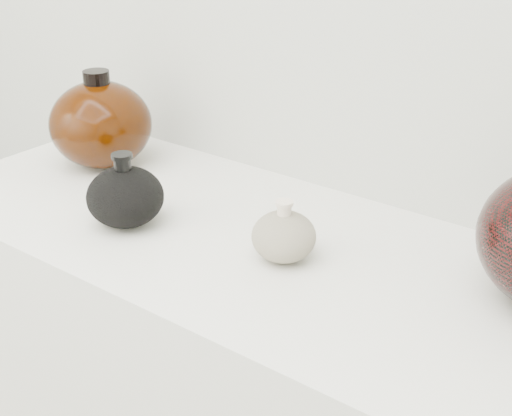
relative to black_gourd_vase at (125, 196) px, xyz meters
The scene contains 3 objects.
black_gourd_vase is the anchor object (origin of this frame).
cream_gourd_vase 0.29m from the black_gourd_vase, 12.47° to the left, with size 0.12×0.12×0.10m.
left_round_pot 0.28m from the black_gourd_vase, 145.69° to the left, with size 0.25×0.25×0.19m.
Camera 1 is at (0.65, 0.14, 1.44)m, focal length 50.00 mm.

